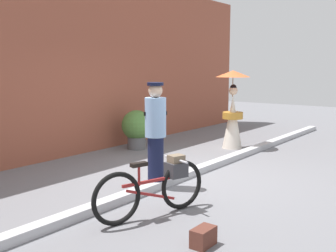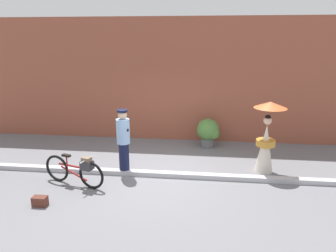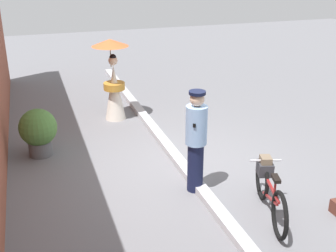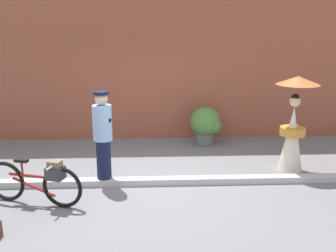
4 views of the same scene
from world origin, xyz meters
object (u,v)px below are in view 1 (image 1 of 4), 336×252
(person_with_parasol, at_px, (233,109))
(backpack_on_pavement, at_px, (204,237))
(person_officer, at_px, (156,132))
(potted_plant_by_door, at_px, (138,128))
(bicycle_near_officer, at_px, (156,185))

(person_with_parasol, bearing_deg, backpack_on_pavement, -154.73)
(backpack_on_pavement, bearing_deg, person_officer, 52.55)
(person_officer, bearing_deg, potted_plant_by_door, 46.92)
(bicycle_near_officer, relative_size, person_with_parasol, 0.88)
(person_officer, bearing_deg, backpack_on_pavement, -127.45)
(bicycle_near_officer, distance_m, backpack_on_pavement, 1.12)
(person_with_parasol, bearing_deg, bicycle_near_officer, -163.45)
(person_officer, relative_size, potted_plant_by_door, 1.83)
(potted_plant_by_door, distance_m, backpack_on_pavement, 5.47)
(person_officer, xyz_separation_m, person_with_parasol, (3.64, 0.57, 0.04))
(person_with_parasol, bearing_deg, person_officer, -171.05)
(bicycle_near_officer, relative_size, backpack_on_pavement, 5.46)
(bicycle_near_officer, relative_size, potted_plant_by_door, 1.76)
(bicycle_near_officer, bearing_deg, person_with_parasol, 16.55)
(person_with_parasol, xyz_separation_m, potted_plant_by_door, (-1.46, 1.76, -0.44))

